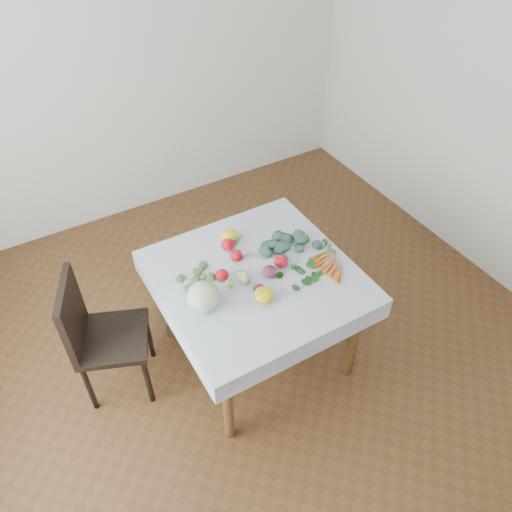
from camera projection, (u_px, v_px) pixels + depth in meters
The scene contains 19 objects.
ground at pixel (256, 352), 3.45m from camera, with size 4.00×4.00×0.00m, color brown.
back_wall at pixel (123, 60), 3.80m from camera, with size 4.00×0.04×2.70m, color silver.
table at pixel (256, 287), 3.00m from camera, with size 1.00×1.00×0.75m.
tablecloth at pixel (256, 275), 2.94m from camera, with size 1.12×1.12×0.01m, color white.
chair at pixel (96, 332), 2.93m from camera, with size 0.53×0.53×0.90m.
cabbage at pixel (203, 296), 2.70m from camera, with size 0.18×0.18×0.16m, color beige.
tomato_a at pixel (222, 275), 2.89m from camera, with size 0.08×0.08×0.07m, color red.
tomato_b at pixel (228, 245), 3.08m from camera, with size 0.08×0.08×0.07m, color red.
tomato_c at pixel (281, 261), 2.97m from camera, with size 0.08×0.08×0.07m, color red.
tomato_d at pixel (237, 256), 3.01m from camera, with size 0.08×0.08×0.07m, color red.
heirloom_back at pixel (230, 236), 3.14m from camera, with size 0.11×0.11×0.08m, color yellow.
heirloom_front at pixel (264, 295), 2.76m from camera, with size 0.11×0.11×0.08m, color yellow.
onion_a at pixel (259, 289), 2.81m from camera, with size 0.07×0.07×0.06m, color #56183B.
onion_b at pixel (270, 271), 2.91m from camera, with size 0.08×0.08×0.07m, color #56183B.
tomatillo_cluster at pixel (235, 282), 2.86m from camera, with size 0.14×0.12×0.05m.
carrot_bunch at pixel (331, 263), 2.99m from camera, with size 0.17×0.28×0.03m.
kale_bunch at pixel (288, 244), 3.11m from camera, with size 0.36×0.27×0.04m.
basil_bunch at pixel (302, 274), 2.93m from camera, with size 0.27×0.19×0.01m.
dill_bunch at pixel (196, 276), 2.92m from camera, with size 0.22×0.17×0.02m.
Camera 1 is at (-1.05, -1.79, 2.83)m, focal length 35.00 mm.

